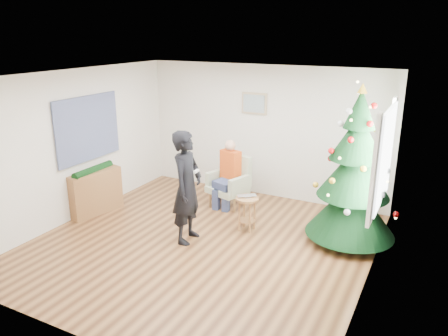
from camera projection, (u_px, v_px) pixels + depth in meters
The scene contains 19 objects.
floor at pixel (201, 244), 6.87m from camera, with size 5.00×5.00×0.00m, color brown.
ceiling at pixel (198, 76), 6.08m from camera, with size 5.00×5.00×0.00m, color white.
wall_back at pixel (264, 132), 8.59m from camera, with size 5.00×5.00×0.00m, color silver.
wall_front at pixel (73, 231), 4.36m from camera, with size 5.00×5.00×0.00m, color silver.
wall_left at pixel (75, 146), 7.57m from camera, with size 5.00×5.00×0.00m, color silver.
wall_right at pixel (374, 193), 5.38m from camera, with size 5.00×5.00×0.00m, color silver.
window_panel at pixel (385, 157), 6.18m from camera, with size 0.04×1.30×1.40m, color white.
curtains at pixel (383, 156), 6.20m from camera, with size 0.05×1.75×1.50m.
christmas_tree at pixel (354, 174), 6.64m from camera, with size 1.38×1.38×2.50m.
stool at pixel (247, 213), 7.27m from camera, with size 0.39×0.39×0.58m.
laptop at pixel (247, 197), 7.18m from camera, with size 0.32×0.20×0.03m, color silver.
armchair at pixel (230, 187), 8.31m from camera, with size 0.82×0.79×0.97m.
seated_person at pixel (228, 173), 8.19m from camera, with size 0.47×0.61×1.27m.
standing_man at pixel (187, 187), 6.74m from camera, with size 0.65×0.43×1.79m, color black.
game_controller at pixel (196, 171), 6.54m from camera, with size 0.04×0.13×0.04m, color white.
console at pixel (95, 192), 7.93m from camera, with size 0.30×1.00×0.80m, color brown.
garland at pixel (93, 170), 7.80m from camera, with size 0.14×0.14×0.90m, color black.
tapestry at pixel (88, 128), 7.73m from camera, with size 0.03×1.50×1.15m, color black.
framed_picture at pixel (254, 103), 8.48m from camera, with size 0.52×0.05×0.42m.
Camera 1 is at (3.16, -5.33, 3.22)m, focal length 35.00 mm.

